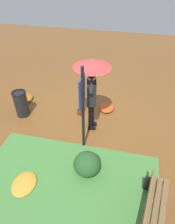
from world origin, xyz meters
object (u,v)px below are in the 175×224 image
at_px(info_sign_post, 82,102).
at_px(handbag, 81,110).
at_px(trash_bin, 21,104).
at_px(person_with_umbrella, 92,79).
at_px(park_bench, 153,211).

height_order(info_sign_post, handbag, info_sign_post).
relative_size(handbag, trash_bin, 0.44).
relative_size(person_with_umbrella, info_sign_post, 0.89).
height_order(park_bench, trash_bin, trash_bin).
bearing_deg(park_bench, info_sign_post, 46.59).
xyz_separation_m(person_with_umbrella, trash_bin, (0.01, 2.18, -1.13)).
xyz_separation_m(handbag, trash_bin, (-0.49, 1.76, 0.29)).
distance_m(handbag, park_bench, 3.61).
relative_size(info_sign_post, park_bench, 1.64).
height_order(person_with_umbrella, handbag, person_with_umbrella).
xyz_separation_m(info_sign_post, trash_bin, (0.87, 2.15, -1.03)).
bearing_deg(park_bench, handbag, 35.16).
distance_m(person_with_umbrella, handbag, 1.57).
bearing_deg(info_sign_post, trash_bin, 67.96).
distance_m(park_bench, trash_bin, 4.55).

